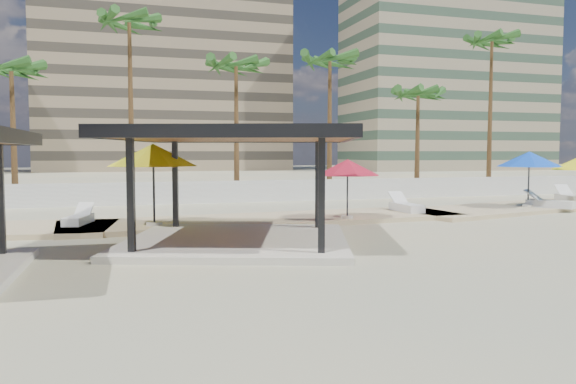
% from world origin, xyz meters
% --- Properties ---
extents(ground, '(200.00, 200.00, 0.00)m').
position_xyz_m(ground, '(0.00, 0.00, 0.00)').
color(ground, '#C9B585').
rests_on(ground, ground).
extents(promenade, '(44.45, 7.97, 0.24)m').
position_xyz_m(promenade, '(2.00, 7.67, 0.06)').
color(promenade, '#C6B284').
rests_on(promenade, ground).
extents(boundary_wall, '(56.00, 0.30, 1.20)m').
position_xyz_m(boundary_wall, '(0.00, 16.00, 0.60)').
color(boundary_wall, silver).
rests_on(boundary_wall, ground).
extents(building_mid, '(38.00, 16.00, 30.40)m').
position_xyz_m(building_mid, '(4.00, 78.00, 14.27)').
color(building_mid, '#847259').
rests_on(building_mid, ground).
extents(building_east, '(32.00, 15.00, 36.40)m').
position_xyz_m(building_east, '(48.00, 66.00, 17.27)').
color(building_east, gray).
rests_on(building_east, ground).
extents(pavilion_central, '(8.63, 8.63, 3.44)m').
position_xyz_m(pavilion_central, '(-0.45, 2.04, 2.05)').
color(pavilion_central, beige).
rests_on(pavilion_central, ground).
extents(umbrella_b, '(4.00, 4.00, 2.89)m').
position_xyz_m(umbrella_b, '(-2.65, 5.80, 2.66)').
color(umbrella_b, beige).
rests_on(umbrella_b, promenade).
extents(umbrella_c, '(2.87, 2.87, 2.32)m').
position_xyz_m(umbrella_c, '(4.74, 5.80, 2.17)').
color(umbrella_c, beige).
rests_on(umbrella_c, promenade).
extents(umbrella_d, '(3.63, 3.63, 2.63)m').
position_xyz_m(umbrella_d, '(14.85, 7.62, 2.44)').
color(umbrella_d, beige).
rests_on(umbrella_d, promenade).
extents(lounger_a, '(1.08, 1.97, 0.71)m').
position_xyz_m(lounger_a, '(-5.23, 7.11, 0.35)').
color(lounger_a, silver).
rests_on(lounger_a, promenade).
extents(lounger_b, '(0.71, 2.15, 0.81)m').
position_xyz_m(lounger_b, '(8.28, 7.53, 0.38)').
color(lounger_b, silver).
rests_on(lounger_b, promenade).
extents(lounger_c, '(1.73, 2.22, 0.82)m').
position_xyz_m(lounger_c, '(15.56, 7.03, 0.38)').
color(lounger_c, silver).
rests_on(lounger_c, promenade).
extents(lounger_d, '(1.39, 2.40, 0.87)m').
position_xyz_m(lounger_d, '(18.91, 9.25, 0.39)').
color(lounger_d, silver).
rests_on(lounger_d, promenade).
extents(palm_c, '(3.00, 3.00, 7.98)m').
position_xyz_m(palm_c, '(-9.00, 18.10, 6.89)').
color(palm_c, brown).
rests_on(palm_c, ground).
extents(palm_d, '(3.00, 3.00, 10.94)m').
position_xyz_m(palm_d, '(-3.00, 18.90, 9.67)').
color(palm_d, brown).
rests_on(palm_d, ground).
extents(palm_e, '(3.00, 3.00, 8.74)m').
position_xyz_m(palm_e, '(3.00, 18.40, 7.61)').
color(palm_e, brown).
rests_on(palm_e, ground).
extents(palm_f, '(3.00, 3.00, 9.33)m').
position_xyz_m(palm_f, '(9.00, 18.60, 8.17)').
color(palm_f, brown).
rests_on(palm_f, ground).
extents(palm_g, '(3.00, 3.00, 7.42)m').
position_xyz_m(palm_g, '(15.00, 18.20, 6.36)').
color(palm_g, brown).
rests_on(palm_g, ground).
extents(palm_h, '(3.00, 3.00, 11.28)m').
position_xyz_m(palm_h, '(21.00, 18.80, 9.98)').
color(palm_h, brown).
rests_on(palm_h, ground).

